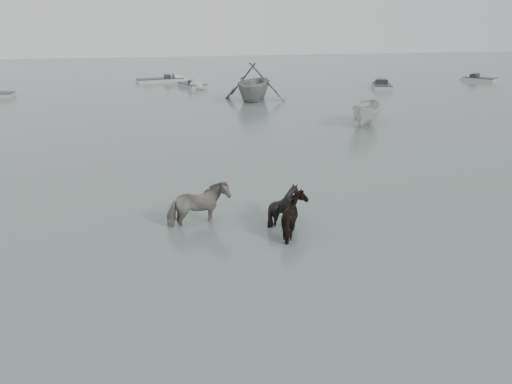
% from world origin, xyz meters
% --- Properties ---
extents(ground, '(140.00, 140.00, 0.00)m').
position_xyz_m(ground, '(0.00, 0.00, 0.00)').
color(ground, '#4B5A54').
rests_on(ground, ground).
extents(pony_pinto, '(2.23, 1.47, 1.73)m').
position_xyz_m(pony_pinto, '(-2.64, 0.01, 0.87)').
color(pony_pinto, black).
rests_on(pony_pinto, ground).
extents(pony_dark, '(1.37, 1.57, 1.48)m').
position_xyz_m(pony_dark, '(0.34, -1.39, 0.74)').
color(pony_dark, black).
rests_on(pony_dark, ground).
extents(pony_black, '(1.34, 1.20, 1.43)m').
position_xyz_m(pony_black, '(0.21, -0.22, 0.71)').
color(pony_black, black).
rests_on(pony_black, ground).
extents(rowboat_trail, '(7.19, 7.60, 3.16)m').
position_xyz_m(rowboat_trail, '(3.92, 24.50, 1.58)').
color(rowboat_trail, gray).
rests_on(rowboat_trail, ground).
extents(boat_small, '(3.54, 4.21, 1.57)m').
position_xyz_m(boat_small, '(9.15, 14.00, 0.78)').
color(boat_small, beige).
rests_on(boat_small, ground).
extents(skiff_port, '(2.94, 4.76, 0.75)m').
position_xyz_m(skiff_port, '(17.01, 28.92, 0.38)').
color(skiff_port, '#A7A9A7').
rests_on(skiff_port, ground).
extents(skiff_mid, '(3.11, 4.82, 0.75)m').
position_xyz_m(skiff_mid, '(-0.46, 32.99, 0.38)').
color(skiff_mid, '#999C99').
rests_on(skiff_mid, ground).
extents(skiff_star, '(3.83, 4.34, 0.75)m').
position_xyz_m(skiff_star, '(29.27, 31.89, 0.38)').
color(skiff_star, '#B1B1AC').
rests_on(skiff_star, ground).
extents(skiff_far, '(6.63, 2.85, 0.75)m').
position_xyz_m(skiff_far, '(-3.42, 37.52, 0.38)').
color(skiff_far, '#B1B3B0').
rests_on(skiff_far, ground).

